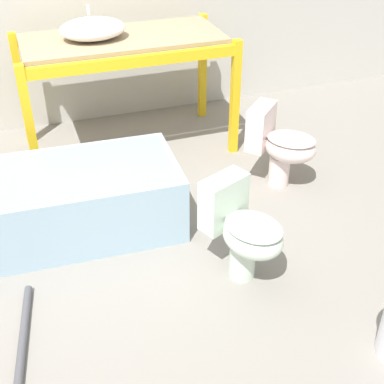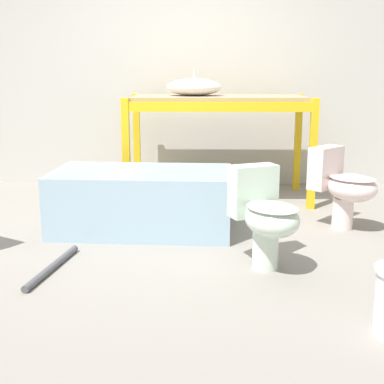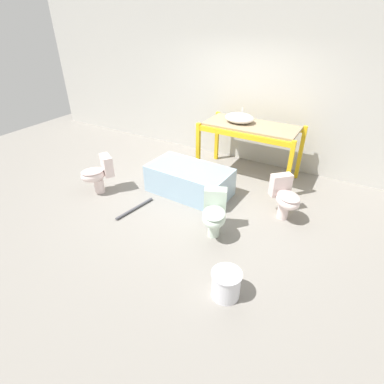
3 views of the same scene
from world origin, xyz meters
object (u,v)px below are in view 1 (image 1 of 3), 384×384
sink_basin (92,29)px  toilet_near (243,229)px  toilet_extra (281,144)px  bathtub_main (78,196)px

sink_basin → toilet_near: sink_basin is taller
sink_basin → toilet_extra: bearing=-40.2°
sink_basin → toilet_near: size_ratio=0.81×
toilet_near → toilet_extra: 1.21m
bathtub_main → toilet_near: size_ratio=2.20×
sink_basin → toilet_near: (0.51, -2.01, -0.76)m
sink_basin → toilet_extra: 1.82m
toilet_extra → sink_basin: bearing=95.5°
bathtub_main → toilet_near: toilet_near is taller
toilet_near → toilet_extra: (0.75, 0.94, 0.00)m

